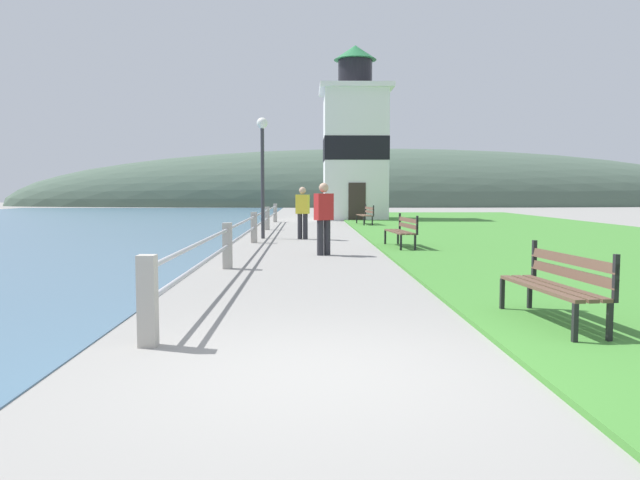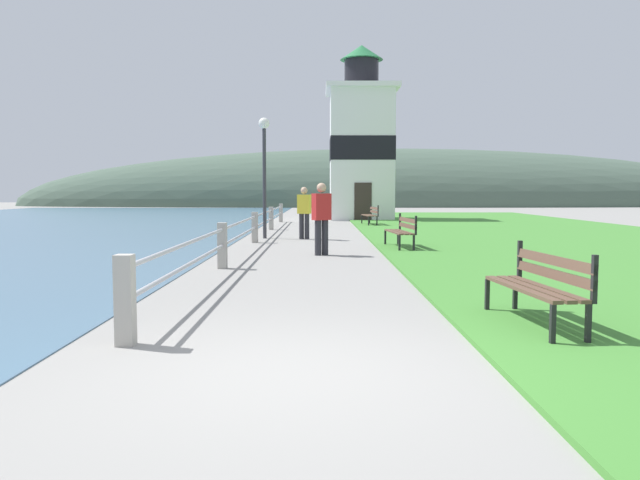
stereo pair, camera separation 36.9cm
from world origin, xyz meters
The scene contains 11 objects.
ground_plane centered at (0.00, 0.00, 0.00)m, with size 160.00×160.00×0.00m, color gray.
grass_verge centered at (7.82, 15.45, 0.03)m, with size 12.00×46.36×0.06m.
seawall_railing centered at (-1.72, 13.63, 0.55)m, with size 0.18×25.45×0.93m.
park_bench_near centered at (2.76, 1.76, 0.54)m, with size 0.65×1.87×0.94m.
park_bench_midway centered at (2.48, 11.47, 0.54)m, with size 0.64×1.97×0.94m.
park_bench_far centered at (2.58, 22.90, 0.54)m, with size 0.65×1.87×0.94m.
lighthouse centered at (2.51, 29.00, 4.07)m, with size 3.86×3.86×9.41m.
person_strolling centered at (-0.25, 15.06, 0.92)m, with size 0.46×0.34×1.70m.
person_by_railing centered at (0.30, 9.93, 0.96)m, with size 0.49×0.42×1.77m.
lamp_post centered at (-1.57, 15.35, 2.74)m, with size 0.36×0.36×3.96m.
distant_hillside centered at (8.00, 60.90, 0.00)m, with size 80.00×16.00×12.00m.
Camera 2 is at (0.26, -5.25, 1.57)m, focal length 35.00 mm.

